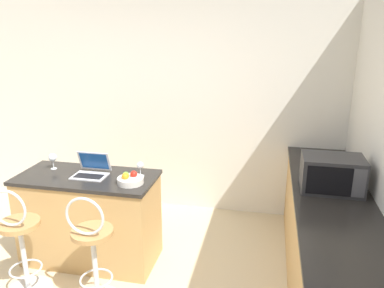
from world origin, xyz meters
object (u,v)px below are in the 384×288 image
at_px(mug_red, 307,161).
at_px(fruit_bowl, 130,179).
at_px(wine_glass_short, 140,166).
at_px(laptop, 92,169).
at_px(microwave, 332,174).
at_px(wine_glass_tall, 53,158).
at_px(bar_stool_near, 21,245).
at_px(bar_stool_far, 93,254).

bearing_deg(mug_red, fruit_bowl, -153.07).
bearing_deg(fruit_bowl, wine_glass_short, 79.20).
height_order(laptop, wine_glass_short, laptop).
bearing_deg(wine_glass_short, microwave, 1.18).
xyz_separation_m(laptop, wine_glass_tall, (-0.45, 0.07, 0.06)).
height_order(bar_stool_near, wine_glass_tall, wine_glass_tall).
relative_size(bar_stool_far, wine_glass_tall, 6.41).
distance_m(bar_stool_far, mug_red, 2.25).
relative_size(bar_stool_far, mug_red, 11.06).
xyz_separation_m(microwave, fruit_bowl, (-1.75, -0.22, -0.11)).
relative_size(bar_stool_near, mug_red, 11.06).
height_order(bar_stool_near, microwave, microwave).
bearing_deg(wine_glass_tall, mug_red, 14.17).
xyz_separation_m(bar_stool_far, wine_glass_short, (0.18, 0.71, 0.52)).
bearing_deg(wine_glass_tall, bar_stool_near, -84.15).
distance_m(laptop, fruit_bowl, 0.45).
bearing_deg(wine_glass_tall, laptop, -8.53).
relative_size(microwave, wine_glass_short, 3.55).
bearing_deg(wine_glass_short, fruit_bowl, -100.80).
distance_m(bar_stool_far, fruit_bowl, 0.71).
distance_m(microwave, wine_glass_short, 1.72).
xyz_separation_m(laptop, fruit_bowl, (0.43, -0.12, -0.02)).
xyz_separation_m(laptop, wine_glass_short, (0.47, 0.06, 0.05)).
bearing_deg(laptop, bar_stool_far, -65.73).
height_order(mug_red, wine_glass_short, wine_glass_short).
distance_m(fruit_bowl, wine_glass_short, 0.20).
height_order(microwave, mug_red, microwave).
xyz_separation_m(wine_glass_tall, mug_red, (2.48, 0.63, -0.07)).
height_order(fruit_bowl, mug_red, fruit_bowl).
bearing_deg(laptop, mug_red, 18.80).
height_order(bar_stool_near, laptop, laptop).
height_order(bar_stool_near, wine_glass_short, wine_glass_short).
bearing_deg(laptop, microwave, 2.51).
relative_size(laptop, wine_glass_tall, 1.99).
bearing_deg(bar_stool_near, laptop, 60.00).
relative_size(bar_stool_near, wine_glass_short, 7.15).
distance_m(bar_stool_near, wine_glass_short, 1.21).
bearing_deg(wine_glass_tall, bar_stool_far, -44.03).
bearing_deg(laptop, bar_stool_near, -120.00).
height_order(wine_glass_tall, wine_glass_short, wine_glass_tall).
height_order(bar_stool_near, bar_stool_far, same).
bearing_deg(bar_stool_near, fruit_bowl, 33.02).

